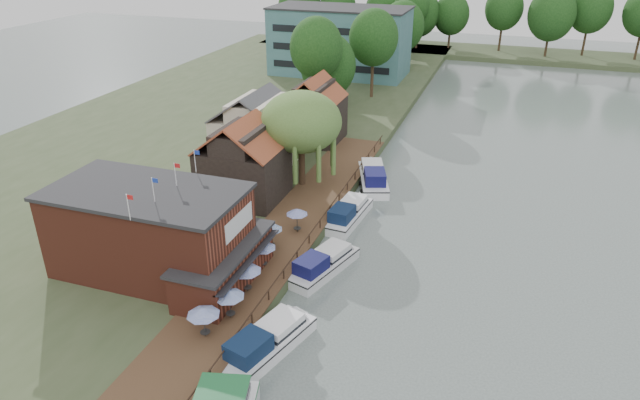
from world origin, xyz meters
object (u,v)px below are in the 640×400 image
(hotel_block, at_px, (340,41))
(cottage_b, at_px, (257,127))
(pub, at_px, (171,234))
(cruiser_0, at_px, (266,339))
(willow, at_px, (301,140))
(umbrella_0, at_px, (204,322))
(umbrella_2, at_px, (247,278))
(umbrella_5, at_px, (297,220))
(cottage_c, at_px, (314,109))
(umbrella_1, at_px, (230,304))
(cruiser_3, at_px, (373,175))
(umbrella_3, at_px, (263,255))
(cottage_a, at_px, (243,160))
(umbrella_4, at_px, (270,236))
(cruiser_2, at_px, (348,211))
(swan, at_px, (249,389))
(cruiser_1, at_px, (323,261))

(hotel_block, height_order, cottage_b, hotel_block)
(pub, xyz_separation_m, cottage_b, (-4.00, 25.00, 0.60))
(cruiser_0, bearing_deg, pub, 169.37)
(willow, bearing_deg, pub, -99.93)
(umbrella_0, height_order, umbrella_2, same)
(umbrella_2, height_order, umbrella_5, same)
(pub, xyz_separation_m, umbrella_5, (6.92, 9.65, -2.36))
(umbrella_5, bearing_deg, umbrella_0, -92.31)
(cottage_c, height_order, umbrella_0, cottage_c)
(umbrella_1, xyz_separation_m, cruiser_0, (3.44, -1.43, -1.14))
(cruiser_3, bearing_deg, willow, -164.48)
(cottage_c, distance_m, umbrella_3, 31.72)
(umbrella_1, xyz_separation_m, umbrella_3, (-0.55, 6.99, 0.00))
(cottage_a, relative_size, umbrella_4, 3.62)
(cottage_c, height_order, cruiser_2, cottage_c)
(cottage_b, height_order, umbrella_0, cottage_b)
(cottage_a, bearing_deg, cruiser_2, 1.51)
(umbrella_2, height_order, umbrella_3, same)
(willow, xyz_separation_m, umbrella_4, (2.26, -13.83, -3.93))
(cottage_a, distance_m, cottage_b, 10.44)
(umbrella_3, xyz_separation_m, cruiser_2, (3.77, 12.21, -1.20))
(swan, bearing_deg, cruiser_0, 96.42)
(umbrella_0, height_order, swan, umbrella_0)
(cottage_b, distance_m, swan, 37.53)
(umbrella_4, bearing_deg, pub, -133.04)
(hotel_block, height_order, willow, hotel_block)
(umbrella_5, height_order, swan, umbrella_5)
(cottage_c, height_order, umbrella_2, cottage_c)
(umbrella_1, height_order, swan, umbrella_1)
(pub, xyz_separation_m, umbrella_1, (6.96, -3.90, -2.36))
(umbrella_1, bearing_deg, cruiser_0, -22.52)
(cottage_b, xyz_separation_m, umbrella_1, (10.96, -28.90, -2.96))
(umbrella_0, height_order, umbrella_3, same)
(umbrella_1, xyz_separation_m, swan, (3.86, -5.20, -2.07))
(cruiser_2, bearing_deg, umbrella_4, -110.73)
(hotel_block, xyz_separation_m, umbrella_4, (13.76, -64.83, -4.86))
(cottage_a, height_order, willow, willow)
(pub, xyz_separation_m, cruiser_1, (10.82, 5.58, -3.57))
(umbrella_1, distance_m, cruiser_3, 28.83)
(cottage_b, relative_size, cottage_c, 1.13)
(hotel_block, height_order, cruiser_0, hotel_block)
(cottage_c, relative_size, umbrella_4, 3.58)
(cottage_b, bearing_deg, umbrella_3, -64.59)
(hotel_block, distance_m, cruiser_2, 58.91)
(umbrella_3, relative_size, cruiser_0, 0.25)
(hotel_block, height_order, cruiser_2, hotel_block)
(cottage_a, xyz_separation_m, cottage_b, (-3.00, 10.00, 0.00))
(umbrella_4, distance_m, cruiser_3, 19.13)
(cottage_c, relative_size, cruiser_2, 0.93)
(cottage_b, distance_m, umbrella_0, 33.13)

